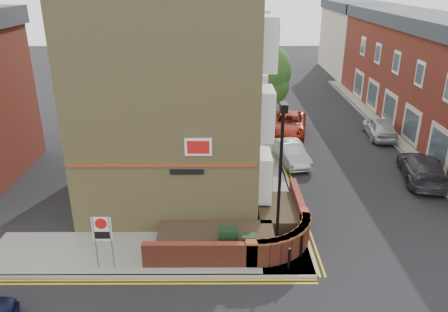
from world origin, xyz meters
The scene contains 27 objects.
ground centered at (0.00, 0.00, 0.00)m, with size 120.00×120.00×0.00m, color black.
pavement_corner centered at (-3.50, 1.50, 0.06)m, with size 13.00×3.00×0.12m, color gray.
pavement_main centered at (2.00, 16.00, 0.06)m, with size 2.00×32.00×0.12m, color gray.
pavement_far centered at (13.00, 13.00, 0.06)m, with size 4.00×40.00×0.12m, color gray.
kerb_side centered at (-3.50, 0.00, 0.06)m, with size 13.00×0.15×0.12m, color gray.
kerb_main_near centered at (3.00, 16.00, 0.06)m, with size 0.15×32.00×0.12m, color gray.
kerb_main_far centered at (11.00, 13.00, 0.06)m, with size 0.15×40.00×0.12m, color gray.
yellow_lines_side centered at (-3.50, -0.25, 0.01)m, with size 13.00×0.28×0.01m, color gold.
yellow_lines_main centered at (3.25, 16.00, 0.01)m, with size 0.28×32.00×0.01m, color gold.
corner_building centered at (-2.84, 8.00, 6.23)m, with size 8.95×10.40×13.60m.
garden_wall centered at (0.00, 2.50, 0.00)m, with size 6.80×6.00×1.20m, color brown, non-canonical shape.
lamppost centered at (1.60, 1.20, 3.34)m, with size 0.25×0.50×6.30m.
utility_cabinet_large centered at (-0.30, 1.30, 0.72)m, with size 0.80×0.45×1.20m, color #163217.
utility_cabinet_small centered at (0.50, 1.00, 0.67)m, with size 0.55×0.40×1.10m, color #163217.
bollard_near centered at (2.00, 0.40, 0.57)m, with size 0.11×0.11×0.90m, color black.
bollard_far centered at (2.60, 1.20, 0.57)m, with size 0.11×0.11×0.90m, color black.
zone_sign centered at (-5.00, 0.50, 1.64)m, with size 0.72×0.07×2.20m.
far_terrace centered at (14.50, 17.00, 4.04)m, with size 5.40×30.40×8.00m.
far_terrace_cream centered at (14.50, 38.00, 4.05)m, with size 5.40×12.40×8.00m.
tree_near centered at (2.00, 14.05, 4.70)m, with size 3.64×3.65×6.70m.
tree_mid centered at (2.00, 22.05, 5.20)m, with size 4.03×4.03×7.42m.
tree_far centered at (2.00, 30.05, 4.91)m, with size 3.81×3.81×7.00m.
traffic_light_assembly centered at (2.40, 25.00, 2.78)m, with size 0.20×0.16×4.20m.
silver_car_near centered at (3.60, 10.99, 0.64)m, with size 1.36×3.90×1.29m, color #A1A4A8.
red_car_main centered at (4.23, 16.41, 0.72)m, with size 2.40×5.21×1.45m, color #9A2210.
grey_car_far centered at (10.50, 8.53, 0.72)m, with size 2.01×4.95×1.44m, color #2F3035.
silver_car_far centered at (10.50, 15.50, 0.71)m, with size 1.68×4.17×1.42m, color #ADB0B5.
Camera 1 is at (-0.53, -13.42, 10.44)m, focal length 35.00 mm.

